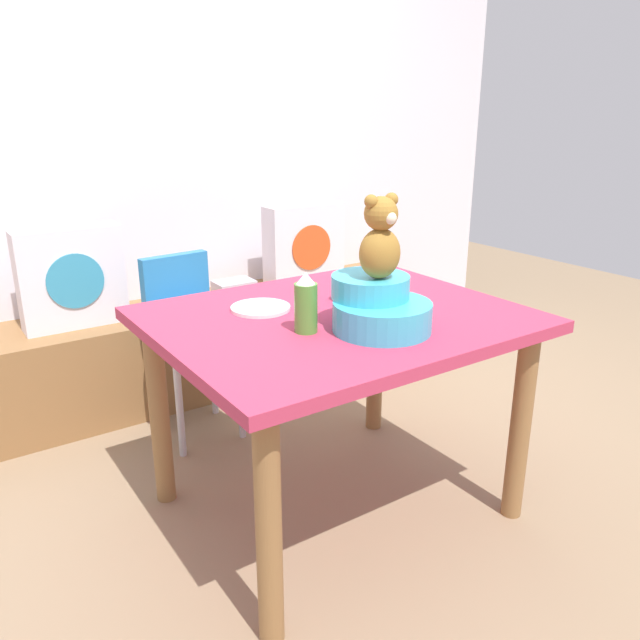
% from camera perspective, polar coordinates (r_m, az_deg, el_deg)
% --- Properties ---
extents(ground_plane, '(8.00, 8.00, 0.00)m').
position_cam_1_polar(ground_plane, '(2.39, 1.41, -16.55)').
color(ground_plane, '#8C7256').
extents(back_wall, '(4.40, 0.10, 2.60)m').
position_cam_1_polar(back_wall, '(3.29, -14.49, 16.81)').
color(back_wall, silver).
rests_on(back_wall, ground_plane).
extents(window_bench, '(2.60, 0.44, 0.46)m').
position_cam_1_polar(window_bench, '(3.25, -11.31, -2.37)').
color(window_bench, olive).
rests_on(window_bench, ground_plane).
extents(pillow_floral_left, '(0.44, 0.15, 0.44)m').
position_cam_1_polar(pillow_floral_left, '(2.94, -21.77, 3.62)').
color(pillow_floral_left, silver).
rests_on(pillow_floral_left, window_bench).
extents(pillow_floral_right, '(0.44, 0.15, 0.44)m').
position_cam_1_polar(pillow_floral_right, '(3.39, -1.46, 6.84)').
color(pillow_floral_right, silver).
rests_on(pillow_floral_right, window_bench).
extents(book_stack, '(0.20, 0.14, 0.08)m').
position_cam_1_polar(book_stack, '(3.25, -7.85, 2.88)').
color(book_stack, '#BDB2C5').
rests_on(book_stack, window_bench).
extents(dining_table, '(1.17, 0.97, 0.74)m').
position_cam_1_polar(dining_table, '(2.09, 1.54, -2.19)').
color(dining_table, '#B73351').
rests_on(dining_table, ground_plane).
extents(highchair, '(0.34, 0.47, 0.79)m').
position_cam_1_polar(highchair, '(2.70, -11.66, -0.18)').
color(highchair, '#2672B2').
rests_on(highchair, ground_plane).
extents(infant_seat_teal, '(0.30, 0.33, 0.16)m').
position_cam_1_polar(infant_seat_teal, '(1.90, 5.33, 1.25)').
color(infant_seat_teal, '#3CB0CB').
rests_on(infant_seat_teal, dining_table).
extents(teddy_bear, '(0.13, 0.12, 0.25)m').
position_cam_1_polar(teddy_bear, '(1.84, 5.53, 7.37)').
color(teddy_bear, olive).
rests_on(teddy_bear, infant_seat_teal).
extents(ketchup_bottle, '(0.07, 0.07, 0.18)m').
position_cam_1_polar(ketchup_bottle, '(1.86, -1.30, 1.46)').
color(ketchup_bottle, '#4C8C33').
rests_on(ketchup_bottle, dining_table).
extents(coffee_mug, '(0.12, 0.08, 0.09)m').
position_cam_1_polar(coffee_mug, '(2.17, 2.67, 2.88)').
color(coffee_mug, '#335999').
rests_on(coffee_mug, dining_table).
extents(dinner_plate_near, '(0.20, 0.20, 0.01)m').
position_cam_1_polar(dinner_plate_near, '(2.10, -5.46, 1.11)').
color(dinner_plate_near, white).
rests_on(dinner_plate_near, dining_table).
extents(dinner_plate_far, '(0.20, 0.20, 0.01)m').
position_cam_1_polar(dinner_plate_far, '(2.48, 4.16, 3.88)').
color(dinner_plate_far, white).
rests_on(dinner_plate_far, dining_table).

